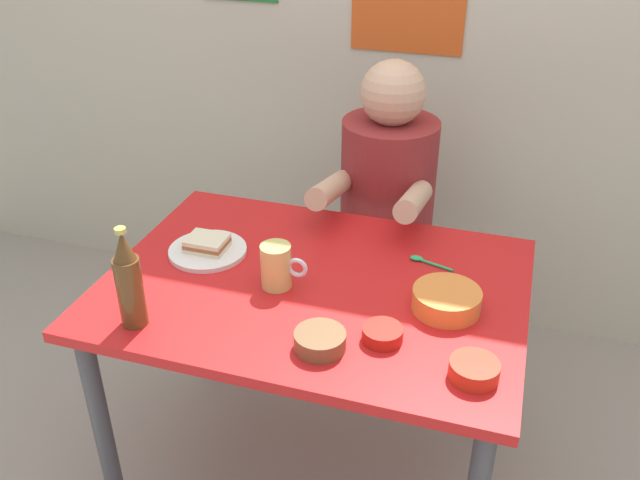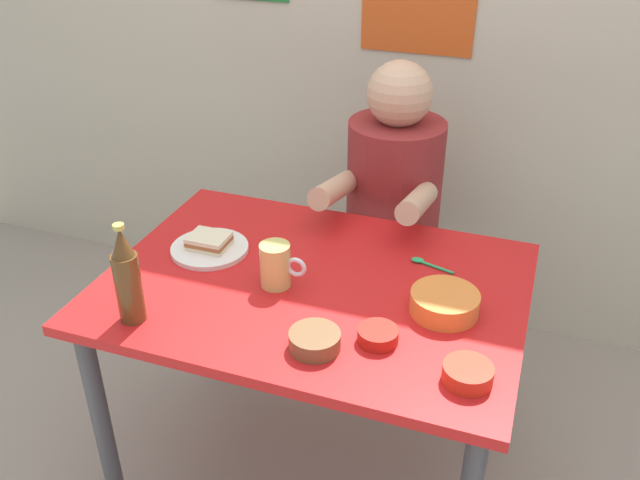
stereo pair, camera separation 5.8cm
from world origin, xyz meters
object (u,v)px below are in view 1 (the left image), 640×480
(dining_table, at_px, (314,310))
(beer_mug, at_px, (277,266))
(plate_orange, at_px, (208,251))
(sandwich, at_px, (207,243))
(person_seated, at_px, (387,181))
(soup_bowl_orange, at_px, (447,299))
(beer_bottle, at_px, (129,282))
(stool, at_px, (382,282))

(dining_table, height_order, beer_mug, beer_mug)
(plate_orange, bearing_deg, sandwich, 0.00)
(person_seated, height_order, plate_orange, person_seated)
(sandwich, bearing_deg, beer_mug, -21.04)
(dining_table, xyz_separation_m, soup_bowl_orange, (0.35, -0.02, 0.12))
(beer_bottle, xyz_separation_m, soup_bowl_orange, (0.71, 0.28, -0.09))
(plate_orange, bearing_deg, stool, 56.03)
(dining_table, bearing_deg, plate_orange, 171.61)
(plate_orange, relative_size, beer_bottle, 0.84)
(beer_mug, distance_m, soup_bowl_orange, 0.44)
(beer_mug, height_order, soup_bowl_orange, beer_mug)
(dining_table, distance_m, beer_bottle, 0.51)
(person_seated, bearing_deg, soup_bowl_orange, -65.49)
(plate_orange, bearing_deg, soup_bowl_orange, -5.70)
(dining_table, height_order, sandwich, sandwich)
(beer_mug, relative_size, soup_bowl_orange, 0.74)
(sandwich, relative_size, beer_bottle, 0.42)
(stool, bearing_deg, person_seated, -90.00)
(person_seated, relative_size, plate_orange, 3.27)
(stool, relative_size, beer_bottle, 1.72)
(sandwich, relative_size, beer_mug, 0.87)
(plate_orange, relative_size, beer_mug, 1.75)
(stool, height_order, plate_orange, plate_orange)
(person_seated, bearing_deg, dining_table, -95.40)
(sandwich, distance_m, beer_mug, 0.27)
(beer_mug, relative_size, beer_bottle, 0.48)
(beer_mug, xyz_separation_m, beer_bottle, (-0.27, -0.25, 0.06))
(stool, xyz_separation_m, beer_bottle, (-0.42, -0.93, 0.51))
(stool, bearing_deg, beer_bottle, -114.13)
(sandwich, bearing_deg, person_seated, 55.51)
(dining_table, height_order, stool, dining_table)
(stool, distance_m, person_seated, 0.42)
(dining_table, xyz_separation_m, sandwich, (-0.33, 0.05, 0.13))
(stool, xyz_separation_m, sandwich, (-0.39, -0.58, 0.42))
(stool, height_order, sandwich, sandwich)
(plate_orange, bearing_deg, dining_table, -8.39)
(person_seated, relative_size, beer_bottle, 2.75)
(plate_orange, height_order, soup_bowl_orange, soup_bowl_orange)
(dining_table, distance_m, beer_mug, 0.18)
(stool, bearing_deg, plate_orange, -123.97)
(beer_mug, bearing_deg, soup_bowl_orange, 3.54)
(plate_orange, distance_m, beer_bottle, 0.37)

